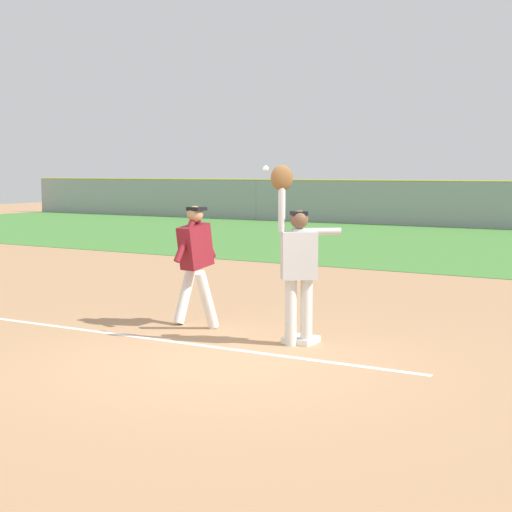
{
  "coord_description": "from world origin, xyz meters",
  "views": [
    {
      "loc": [
        5.08,
        -7.37,
        2.2
      ],
      "look_at": [
        -0.53,
        1.74,
        1.05
      ],
      "focal_mm": 55.35,
      "sensor_mm": 36.0,
      "label": 1
    }
  ],
  "objects_px": {
    "first_base": "(301,340)",
    "parked_car_silver": "(457,206)",
    "baseball": "(266,169)",
    "fielder": "(297,258)",
    "runner": "(195,257)"
  },
  "relations": [
    {
      "from": "baseball",
      "to": "parked_car_silver",
      "type": "relative_size",
      "value": 0.02
    },
    {
      "from": "fielder",
      "to": "baseball",
      "type": "relative_size",
      "value": 30.81
    },
    {
      "from": "fielder",
      "to": "runner",
      "type": "xyz_separation_m",
      "value": [
        -1.8,
        0.3,
        -0.12
      ]
    },
    {
      "from": "first_base",
      "to": "runner",
      "type": "height_order",
      "value": "runner"
    },
    {
      "from": "runner",
      "to": "baseball",
      "type": "relative_size",
      "value": 23.24
    },
    {
      "from": "fielder",
      "to": "runner",
      "type": "height_order",
      "value": "fielder"
    },
    {
      "from": "first_base",
      "to": "baseball",
      "type": "relative_size",
      "value": 5.14
    },
    {
      "from": "baseball",
      "to": "first_base",
      "type": "bearing_deg",
      "value": 26.57
    },
    {
      "from": "fielder",
      "to": "baseball",
      "type": "distance_m",
      "value": 1.2
    },
    {
      "from": "runner",
      "to": "parked_car_silver",
      "type": "height_order",
      "value": "runner"
    },
    {
      "from": "first_base",
      "to": "runner",
      "type": "bearing_deg",
      "value": 175.15
    },
    {
      "from": "first_base",
      "to": "parked_car_silver",
      "type": "xyz_separation_m",
      "value": [
        -5.98,
        25.56,
        0.63
      ]
    },
    {
      "from": "runner",
      "to": "parked_car_silver",
      "type": "distance_m",
      "value": 25.76
    },
    {
      "from": "fielder",
      "to": "parked_car_silver",
      "type": "xyz_separation_m",
      "value": [
        -6.01,
        25.71,
        -0.45
      ]
    },
    {
      "from": "first_base",
      "to": "baseball",
      "type": "bearing_deg",
      "value": -153.43
    }
  ]
}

